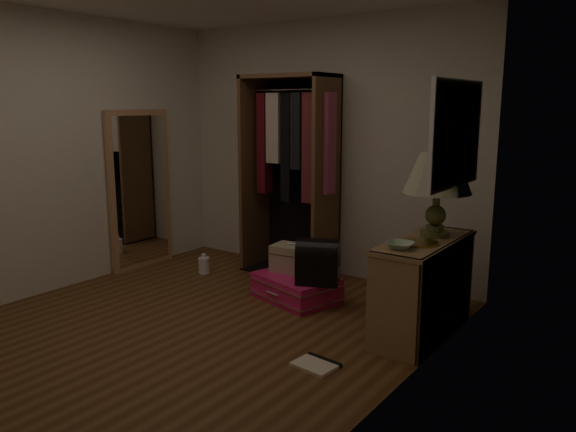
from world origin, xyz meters
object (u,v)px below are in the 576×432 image
Objects in this scene: black_bag at (318,260)px; white_jug at (204,265)px; console_bookshelf at (425,283)px; floor_mirror at (140,190)px; pink_suitcase at (296,288)px; table_lamp at (438,175)px; open_wardrobe at (294,158)px; train_case at (293,258)px.

black_bag is 1.58m from white_jug.
floor_mirror reaches higher than console_bookshelf.
white_jug is at bearing -169.91° from pink_suitcase.
floor_mirror is 3.27m from table_lamp.
table_lamp reaches higher than console_bookshelf.
pink_suitcase reaches higher than white_jug.
pink_suitcase is (-1.23, 0.02, -0.28)m from console_bookshelf.
white_jug is (-0.75, -0.59, -1.13)m from open_wardrobe.
pink_suitcase is at bearing -46.53° from train_case.
pink_suitcase is (0.51, -0.69, -1.10)m from open_wardrobe.
train_case is 0.42m from black_bag.
train_case is (-1.34, 0.12, -0.04)m from console_bookshelf.
train_case is (-0.10, 0.09, 0.24)m from pink_suitcase.
table_lamp is at bearing -4.91° from train_case.
console_bookshelf is at bearing -92.00° from table_lamp.
console_bookshelf is 2.59× the size of black_bag.
console_bookshelf is 0.96m from black_bag.
open_wardrobe is at bearing 112.08° from black_bag.
floor_mirror reaches higher than white_jug.
train_case reaches higher than pink_suitcase.
open_wardrobe is at bearing 27.16° from floor_mirror.
console_bookshelf reaches higher than white_jug.
floor_mirror reaches higher than black_bag.
floor_mirror is 2.32m from black_bag.
floor_mirror is 3.93× the size of black_bag.
open_wardrobe is at bearing 161.44° from table_lamp.
open_wardrobe is 1.13m from train_case.
black_bag is 1.26m from table_lamp.
floor_mirror is 2.60× the size of table_lamp.
train_case is at bearing 4.96° from floor_mirror.
table_lamp is (0.00, 0.13, 0.84)m from console_bookshelf.
floor_mirror is at bearing -166.31° from white_jug.
train_case reaches higher than white_jug.
table_lamp is (0.96, 0.18, 0.80)m from black_bag.
open_wardrobe reaches higher than pink_suitcase.
open_wardrobe is at bearing 118.14° from train_case.
black_bag is (0.38, -0.16, 0.08)m from train_case.
console_bookshelf is 0.55× the size of open_wardrobe.
open_wardrobe is 4.74× the size of black_bag.
console_bookshelf is 0.85m from table_lamp.
open_wardrobe reaches higher than black_bag.
console_bookshelf reaches higher than pink_suitcase.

